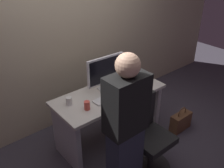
# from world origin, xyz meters

# --- Properties ---
(ground_plane) EXTENTS (9.00, 9.00, 0.00)m
(ground_plane) POSITION_xyz_m (0.00, 0.00, 0.00)
(ground_plane) COLOR #3D3842
(wall_back) EXTENTS (6.40, 0.10, 3.00)m
(wall_back) POSITION_xyz_m (0.00, 0.83, 1.50)
(wall_back) COLOR tan
(wall_back) RESTS_ON ground
(desk) EXTENTS (1.46, 0.65, 0.75)m
(desk) POSITION_xyz_m (0.00, 0.00, 0.52)
(desk) COLOR beige
(desk) RESTS_ON ground
(office_chair) EXTENTS (0.52, 0.52, 0.94)m
(office_chair) POSITION_xyz_m (0.03, -0.67, 0.43)
(office_chair) COLOR black
(office_chair) RESTS_ON ground
(person_at_desk) EXTENTS (0.40, 0.24, 1.64)m
(person_at_desk) POSITION_xyz_m (-0.42, -0.76, 0.84)
(person_at_desk) COLOR #262838
(person_at_desk) RESTS_ON ground
(monitor) EXTENTS (0.54, 0.15, 0.46)m
(monitor) POSITION_xyz_m (0.03, 0.11, 1.00)
(monitor) COLOR silver
(monitor) RESTS_ON desk
(keyboard) EXTENTS (0.43, 0.14, 0.02)m
(keyboard) POSITION_xyz_m (-0.08, -0.09, 0.76)
(keyboard) COLOR white
(keyboard) RESTS_ON desk
(mouse) EXTENTS (0.06, 0.10, 0.03)m
(mouse) POSITION_xyz_m (0.19, -0.09, 0.76)
(mouse) COLOR white
(mouse) RESTS_ON desk
(cup_near_keyboard) EXTENTS (0.07, 0.07, 0.10)m
(cup_near_keyboard) POSITION_xyz_m (-0.43, -0.12, 0.80)
(cup_near_keyboard) COLOR #D84C3F
(cup_near_keyboard) RESTS_ON desk
(cup_by_monitor) EXTENTS (0.07, 0.07, 0.10)m
(cup_by_monitor) POSITION_xyz_m (-0.53, 0.10, 0.79)
(cup_by_monitor) COLOR white
(cup_by_monitor) RESTS_ON desk
(book_stack) EXTENTS (0.22, 0.20, 0.09)m
(book_stack) POSITION_xyz_m (0.49, 0.07, 0.79)
(book_stack) COLOR #338C59
(book_stack) RESTS_ON desk
(cell_phone) EXTENTS (0.08, 0.15, 0.01)m
(cell_phone) POSITION_xyz_m (0.44, -0.21, 0.75)
(cell_phone) COLOR black
(cell_phone) RESTS_ON desk
(handbag) EXTENTS (0.34, 0.14, 0.38)m
(handbag) POSITION_xyz_m (0.93, -0.51, 0.14)
(handbag) COLOR brown
(handbag) RESTS_ON ground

